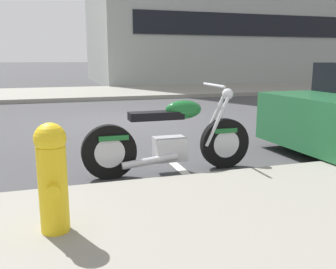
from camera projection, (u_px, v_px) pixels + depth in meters
name	position (u px, v px, depth m)	size (l,w,h in m)	color
ground_plane	(125.00, 122.00, 8.63)	(260.00, 260.00, 0.00)	#3D3D3F
sidewalk_far_curb	(334.00, 86.00, 18.65)	(120.00, 5.00, 0.14)	gray
parking_stall_stripe	(179.00, 168.00, 5.02)	(0.12, 2.20, 0.01)	silver
parked_motorcycle	(171.00, 139.00, 4.74)	(2.23, 0.62, 1.13)	black
fire_hydrant	(52.00, 175.00, 2.81)	(0.24, 0.36, 0.85)	gold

